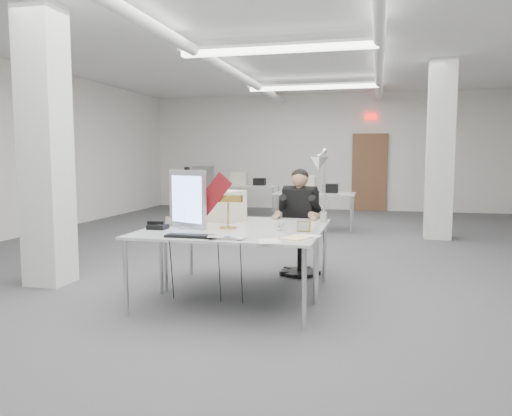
# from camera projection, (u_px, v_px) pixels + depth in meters

# --- Properties ---
(room_shell) EXTENTS (10.04, 14.04, 3.24)m
(room_shell) POSITION_uv_depth(u_px,v_px,m) (280.00, 142.00, 7.24)
(room_shell) COLOR #47474A
(room_shell) RESTS_ON ground
(desk_main) EXTENTS (1.80, 0.90, 0.02)m
(desk_main) POSITION_uv_depth(u_px,v_px,m) (224.00, 235.00, 4.80)
(desk_main) COLOR silver
(desk_main) RESTS_ON room_shell
(desk_second) EXTENTS (1.80, 0.90, 0.02)m
(desk_second) POSITION_uv_depth(u_px,v_px,m) (248.00, 223.00, 5.67)
(desk_second) COLOR silver
(desk_second) RESTS_ON room_shell
(bg_desk_a) EXTENTS (1.60, 0.80, 0.02)m
(bg_desk_a) POSITION_uv_depth(u_px,v_px,m) (315.00, 193.00, 10.07)
(bg_desk_a) COLOR silver
(bg_desk_a) RESTS_ON room_shell
(bg_desk_b) EXTENTS (1.60, 0.80, 0.02)m
(bg_desk_b) POSITION_uv_depth(u_px,v_px,m) (247.00, 186.00, 12.66)
(bg_desk_b) COLOR silver
(bg_desk_b) RESTS_ON room_shell
(filing_cabinet) EXTENTS (0.45, 0.55, 1.20)m
(filing_cabinet) POSITION_uv_depth(u_px,v_px,m) (203.00, 187.00, 14.48)
(filing_cabinet) COLOR gray
(filing_cabinet) RESTS_ON room_shell
(office_chair) EXTENTS (0.61, 0.61, 1.04)m
(office_chair) POSITION_uv_depth(u_px,v_px,m) (300.00, 234.00, 6.27)
(office_chair) COLOR black
(office_chair) RESTS_ON room_shell
(seated_person) EXTENTS (0.59, 0.69, 0.90)m
(seated_person) POSITION_uv_depth(u_px,v_px,m) (300.00, 204.00, 6.18)
(seated_person) COLOR black
(seated_person) RESTS_ON office_chair
(monitor) EXTENTS (0.47, 0.24, 0.60)m
(monitor) POSITION_uv_depth(u_px,v_px,m) (187.00, 199.00, 5.15)
(monitor) COLOR #B8B8BD
(monitor) RESTS_ON desk_main
(pennant) EXTENTS (0.42, 0.06, 0.45)m
(pennant) POSITION_uv_depth(u_px,v_px,m) (213.00, 194.00, 5.04)
(pennant) COLOR maroon
(pennant) RESTS_ON monitor
(keyboard) EXTENTS (0.46, 0.16, 0.02)m
(keyboard) POSITION_uv_depth(u_px,v_px,m) (190.00, 236.00, 4.59)
(keyboard) COLOR black
(keyboard) RESTS_ON desk_main
(laptop) EXTENTS (0.40, 0.32, 0.03)m
(laptop) POSITION_uv_depth(u_px,v_px,m) (227.00, 238.00, 4.44)
(laptop) COLOR silver
(laptop) RESTS_ON desk_main
(mouse) EXTENTS (0.10, 0.08, 0.03)m
(mouse) POSITION_uv_depth(u_px,v_px,m) (240.00, 239.00, 4.41)
(mouse) COLOR silver
(mouse) RESTS_ON desk_main
(bankers_lamp) EXTENTS (0.27, 0.13, 0.30)m
(bankers_lamp) POSITION_uv_depth(u_px,v_px,m) (228.00, 214.00, 5.14)
(bankers_lamp) COLOR gold
(bankers_lamp) RESTS_ON desk_main
(desk_phone) EXTENTS (0.19, 0.17, 0.05)m
(desk_phone) POSITION_uv_depth(u_px,v_px,m) (158.00, 227.00, 5.10)
(desk_phone) COLOR black
(desk_phone) RESTS_ON desk_main
(picture_frame_left) EXTENTS (0.13, 0.04, 0.10)m
(picture_frame_left) POSITION_uv_depth(u_px,v_px,m) (171.00, 221.00, 5.30)
(picture_frame_left) COLOR #B0884B
(picture_frame_left) RESTS_ON desk_main
(picture_frame_right) EXTENTS (0.14, 0.04, 0.11)m
(picture_frame_right) POSITION_uv_depth(u_px,v_px,m) (304.00, 226.00, 4.91)
(picture_frame_right) COLOR olive
(picture_frame_right) RESTS_ON desk_main
(desk_clock) EXTENTS (0.10, 0.06, 0.10)m
(desk_clock) POSITION_uv_depth(u_px,v_px,m) (280.00, 226.00, 4.99)
(desk_clock) COLOR silver
(desk_clock) RESTS_ON desk_main
(paper_stack_a) EXTENTS (0.27, 0.32, 0.01)m
(paper_stack_a) POSITION_uv_depth(u_px,v_px,m) (269.00, 241.00, 4.36)
(paper_stack_a) COLOR silver
(paper_stack_a) RESTS_ON desk_main
(paper_stack_b) EXTENTS (0.30, 0.34, 0.01)m
(paper_stack_b) POSITION_uv_depth(u_px,v_px,m) (296.00, 238.00, 4.53)
(paper_stack_b) COLOR #F1DC90
(paper_stack_b) RESTS_ON desk_main
(paper_stack_c) EXTENTS (0.22, 0.16, 0.01)m
(paper_stack_c) POSITION_uv_depth(u_px,v_px,m) (309.00, 236.00, 4.64)
(paper_stack_c) COLOR silver
(paper_stack_c) RESTS_ON desk_main
(beige_monitor) EXTENTS (0.45, 0.44, 0.35)m
(beige_monitor) POSITION_uv_depth(u_px,v_px,m) (225.00, 206.00, 5.71)
(beige_monitor) COLOR beige
(beige_monitor) RESTS_ON desk_second
(architect_lamp) EXTENTS (0.25, 0.66, 0.83)m
(architect_lamp) POSITION_uv_depth(u_px,v_px,m) (322.00, 187.00, 5.30)
(architect_lamp) COLOR #BABABE
(architect_lamp) RESTS_ON desk_second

